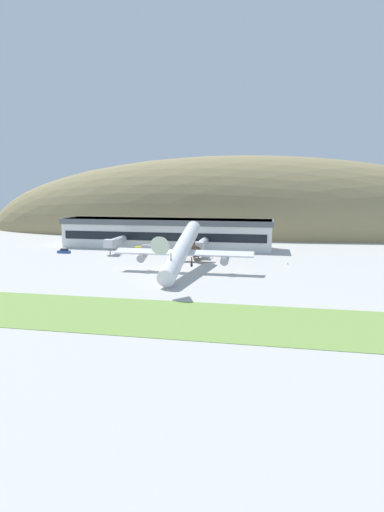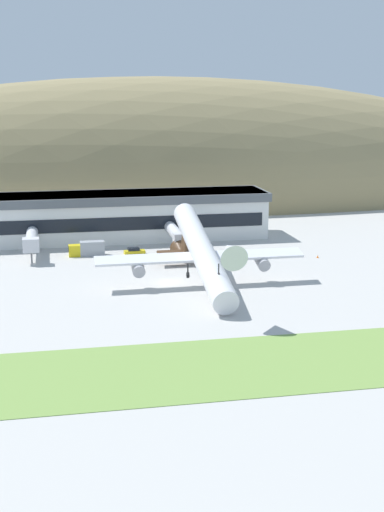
{
  "view_description": "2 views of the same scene",
  "coord_description": "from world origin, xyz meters",
  "px_view_note": "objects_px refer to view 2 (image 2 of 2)",
  "views": [
    {
      "loc": [
        27.72,
        -110.27,
        23.14
      ],
      "look_at": [
        8.68,
        -7.76,
        5.33
      ],
      "focal_mm": 28.0,
      "sensor_mm": 36.0,
      "label": 1
    },
    {
      "loc": [
        -21.14,
        -128.24,
        35.68
      ],
      "look_at": [
        3.99,
        -1.74,
        5.29
      ],
      "focal_mm": 50.0,
      "sensor_mm": 36.0,
      "label": 2
    }
  ],
  "objects_px": {
    "cargo_airplane": "(201,253)",
    "traffic_cone_0": "(202,255)",
    "fuel_truck": "(87,249)",
    "terminal_building": "(97,214)",
    "jetway_1": "(177,234)",
    "traffic_cone_1": "(318,256)",
    "service_car_0": "(134,251)",
    "jetway_0": "(31,240)"
  },
  "relations": [
    {
      "from": "terminal_building",
      "to": "service_car_0",
      "type": "distance_m",
      "value": 18.83
    },
    {
      "from": "traffic_cone_1",
      "to": "terminal_building",
      "type": "bearing_deg",
      "value": 148.45
    },
    {
      "from": "cargo_airplane",
      "to": "traffic_cone_0",
      "type": "distance_m",
      "value": 24.6
    },
    {
      "from": "jetway_1",
      "to": "service_car_0",
      "type": "xyz_separation_m",
      "value": [
        -9.56,
        -0.31,
        -3.4
      ]
    },
    {
      "from": "jetway_0",
      "to": "jetway_1",
      "type": "distance_m",
      "value": 31.64
    },
    {
      "from": "fuel_truck",
      "to": "traffic_cone_1",
      "type": "height_order",
      "value": "fuel_truck"
    },
    {
      "from": "jetway_0",
      "to": "jetway_1",
      "type": "relative_size",
      "value": 0.95
    },
    {
      "from": "fuel_truck",
      "to": "traffic_cone_0",
      "type": "relative_size",
      "value": 13.51
    },
    {
      "from": "jetway_0",
      "to": "traffic_cone_0",
      "type": "xyz_separation_m",
      "value": [
        36.29,
        -6.12,
        -3.71
      ]
    },
    {
      "from": "service_car_0",
      "to": "jetway_1",
      "type": "bearing_deg",
      "value": 1.83
    },
    {
      "from": "terminal_building",
      "to": "jetway_0",
      "type": "relative_size",
      "value": 5.24
    },
    {
      "from": "fuel_truck",
      "to": "traffic_cone_0",
      "type": "xyz_separation_m",
      "value": [
        24.48,
        -5.74,
        -1.21
      ]
    },
    {
      "from": "fuel_truck",
      "to": "service_car_0",
      "type": "bearing_deg",
      "value": -1.86
    },
    {
      "from": "service_car_0",
      "to": "terminal_building",
      "type": "bearing_deg",
      "value": 112.95
    },
    {
      "from": "jetway_0",
      "to": "traffic_cone_0",
      "type": "distance_m",
      "value": 36.99
    },
    {
      "from": "traffic_cone_0",
      "to": "traffic_cone_1",
      "type": "relative_size",
      "value": 1.0
    },
    {
      "from": "terminal_building",
      "to": "service_car_0",
      "type": "height_order",
      "value": "terminal_building"
    },
    {
      "from": "fuel_truck",
      "to": "traffic_cone_1",
      "type": "bearing_deg",
      "value": -13.56
    },
    {
      "from": "jetway_0",
      "to": "terminal_building",
      "type": "bearing_deg",
      "value": 46.29
    },
    {
      "from": "service_car_0",
      "to": "jetway_0",
      "type": "bearing_deg",
      "value": 178.17
    },
    {
      "from": "terminal_building",
      "to": "traffic_cone_1",
      "type": "relative_size",
      "value": 142.55
    },
    {
      "from": "cargo_airplane",
      "to": "traffic_cone_0",
      "type": "height_order",
      "value": "cargo_airplane"
    },
    {
      "from": "jetway_0",
      "to": "traffic_cone_1",
      "type": "relative_size",
      "value": 27.23
    },
    {
      "from": "terminal_building",
      "to": "traffic_cone_0",
      "type": "distance_m",
      "value": 31.09
    },
    {
      "from": "jetway_1",
      "to": "fuel_truck",
      "type": "distance_m",
      "value": 19.99
    },
    {
      "from": "traffic_cone_0",
      "to": "fuel_truck",
      "type": "bearing_deg",
      "value": 166.8
    },
    {
      "from": "terminal_building",
      "to": "jetway_1",
      "type": "relative_size",
      "value": 4.99
    },
    {
      "from": "terminal_building",
      "to": "traffic_cone_1",
      "type": "xyz_separation_m",
      "value": [
        45.48,
        -27.92,
        -6.1
      ]
    },
    {
      "from": "terminal_building",
      "to": "jetway_1",
      "type": "bearing_deg",
      "value": -44.38
    },
    {
      "from": "service_car_0",
      "to": "traffic_cone_1",
      "type": "relative_size",
      "value": 8.1
    },
    {
      "from": "jetway_0",
      "to": "traffic_cone_1",
      "type": "bearing_deg",
      "value": -11.33
    },
    {
      "from": "service_car_0",
      "to": "cargo_airplane",
      "type": "bearing_deg",
      "value": -72.43
    },
    {
      "from": "jetway_0",
      "to": "jetway_1",
      "type": "xyz_separation_m",
      "value": [
        31.64,
        -0.4,
        0.0
      ]
    },
    {
      "from": "fuel_truck",
      "to": "traffic_cone_1",
      "type": "distance_m",
      "value": 50.17
    },
    {
      "from": "cargo_airplane",
      "to": "service_car_0",
      "type": "distance_m",
      "value": 30.64
    },
    {
      "from": "terminal_building",
      "to": "fuel_truck",
      "type": "height_order",
      "value": "terminal_building"
    },
    {
      "from": "jetway_0",
      "to": "fuel_truck",
      "type": "xyz_separation_m",
      "value": [
        11.81,
        -0.37,
        -2.5
      ]
    },
    {
      "from": "terminal_building",
      "to": "cargo_airplane",
      "type": "relative_size",
      "value": 1.75
    },
    {
      "from": "service_car_0",
      "to": "traffic_cone_0",
      "type": "bearing_deg",
      "value": -20.83
    },
    {
      "from": "terminal_building",
      "to": "cargo_airplane",
      "type": "xyz_separation_m",
      "value": [
        16.07,
        -45.2,
        -0.07
      ]
    },
    {
      "from": "cargo_airplane",
      "to": "traffic_cone_1",
      "type": "relative_size",
      "value": 81.46
    },
    {
      "from": "jetway_1",
      "to": "service_car_0",
      "type": "height_order",
      "value": "jetway_1"
    }
  ]
}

